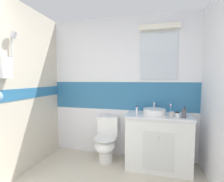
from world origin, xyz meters
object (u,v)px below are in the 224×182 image
(toilet, at_px, (106,140))
(hair_gel_jar, at_px, (177,115))
(toothbrush_cup, at_px, (171,114))
(toothpaste_tube_upright, at_px, (137,111))
(sink_basin, at_px, (154,111))
(soap_dispenser, at_px, (184,113))

(toilet, relative_size, hair_gel_jar, 8.87)
(toothbrush_cup, relative_size, toothpaste_tube_upright, 1.33)
(sink_basin, xyz_separation_m, toothpaste_tube_upright, (-0.26, -0.16, 0.02))
(toilet, bearing_deg, toothbrush_cup, -9.70)
(soap_dispenser, relative_size, hair_gel_jar, 2.06)
(toothpaste_tube_upright, bearing_deg, hair_gel_jar, 3.42)
(soap_dispenser, bearing_deg, sink_basin, 161.17)
(hair_gel_jar, bearing_deg, sink_basin, 158.40)
(sink_basin, distance_m, hair_gel_jar, 0.34)
(toilet, bearing_deg, soap_dispenser, -7.38)
(toothbrush_cup, bearing_deg, soap_dispenser, 6.69)
(soap_dispenser, height_order, hair_gel_jar, soap_dispenser)
(sink_basin, xyz_separation_m, soap_dispenser, (0.40, -0.14, 0.02))
(toilet, xyz_separation_m, toothpaste_tube_upright, (0.53, -0.18, 0.57))
(toothbrush_cup, height_order, soap_dispenser, toothbrush_cup)
(toilet, bearing_deg, sink_basin, -1.24)
(soap_dispenser, xyz_separation_m, toothpaste_tube_upright, (-0.67, -0.02, 0.00))
(toilet, height_order, toothbrush_cup, toothbrush_cup)
(toilet, relative_size, soap_dispenser, 4.30)
(hair_gel_jar, bearing_deg, soap_dispenser, -8.33)
(toilet, height_order, toothpaste_tube_upright, toothpaste_tube_upright)
(soap_dispenser, bearing_deg, toilet, 172.62)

